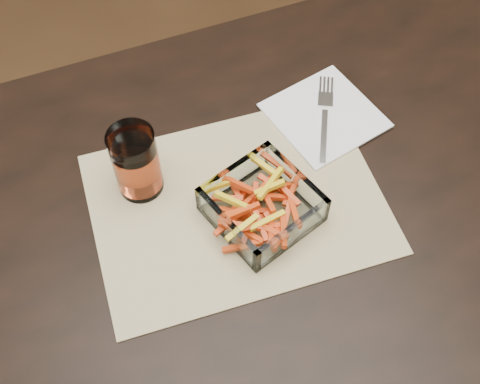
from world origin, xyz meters
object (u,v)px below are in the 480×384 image
at_px(glass_bowl, 262,206).
at_px(fork, 325,115).
at_px(dining_table, 311,236).
at_px(tumbler, 136,164).

height_order(glass_bowl, fork, glass_bowl).
relative_size(dining_table, tumbler, 12.74).
xyz_separation_m(dining_table, tumbler, (-0.24, 0.14, 0.15)).
bearing_deg(dining_table, glass_bowl, 165.48).
bearing_deg(tumbler, glass_bowl, -37.52).
relative_size(glass_bowl, fork, 1.02).
xyz_separation_m(tumbler, fork, (0.33, 0.02, -0.05)).
relative_size(glass_bowl, tumbler, 1.44).
xyz_separation_m(dining_table, glass_bowl, (-0.09, 0.02, 0.11)).
bearing_deg(glass_bowl, tumbler, 142.48).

